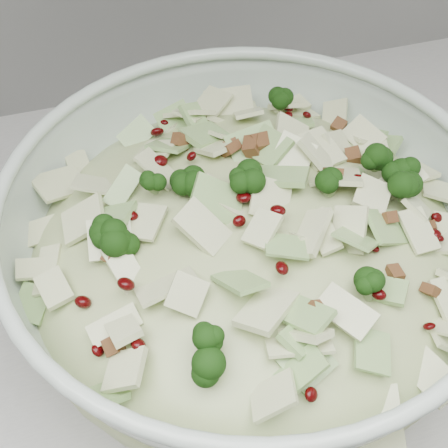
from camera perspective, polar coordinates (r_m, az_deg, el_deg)
name	(u,v)px	position (r m, az deg, el deg)	size (l,w,h in m)	color
mixing_bowl	(248,255)	(0.54, 2.24, -2.89)	(0.41, 0.41, 0.16)	silver
salad	(249,236)	(0.52, 2.32, -1.07)	(0.42, 0.42, 0.16)	#C4D793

